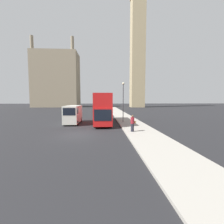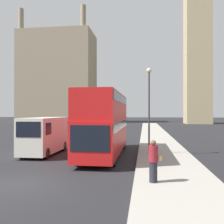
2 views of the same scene
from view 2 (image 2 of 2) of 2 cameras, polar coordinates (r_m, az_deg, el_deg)
ground_plane at (r=12.09m, az=-20.51°, el=-15.14°), size 300.00×300.00×0.00m
sidewalk_strip at (r=10.85m, az=15.28°, el=-16.49°), size 3.78×120.00×0.15m
building_block_distant at (r=83.20m, az=-12.24°, el=7.67°), size 22.95×13.19×34.94m
red_double_decker_bus at (r=18.20m, az=-1.63°, el=-2.13°), size 2.46×10.19×4.49m
white_van at (r=19.36m, az=-15.22°, el=-5.05°), size 2.00×5.40×2.75m
pedestrian at (r=11.01m, az=9.46°, el=-11.02°), size 0.56×0.40×1.81m
street_lamp at (r=18.26m, az=8.46°, el=3.18°), size 0.36×0.36×6.21m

